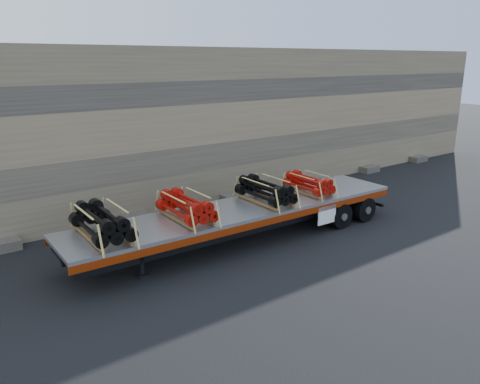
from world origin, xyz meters
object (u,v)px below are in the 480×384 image
(trailer, at_px, (243,224))
(bundle_front, at_px, (102,224))
(bundle_midrear, at_px, (265,191))
(bundle_rear, at_px, (309,184))
(bundle_midfront, at_px, (186,208))

(trailer, distance_m, bundle_front, 5.32)
(bundle_midrear, distance_m, bundle_rear, 2.21)
(trailer, xyz_separation_m, bundle_midrear, (1.03, -0.02, 1.08))
(bundle_midfront, bearing_deg, bundle_midrear, 0.00)
(bundle_front, bearing_deg, bundle_midrear, -0.00)
(bundle_midfront, height_order, bundle_rear, bundle_midfront)
(bundle_front, height_order, bundle_midrear, bundle_front)
(trailer, xyz_separation_m, bundle_midfront, (-2.33, 0.05, 1.07))
(bundle_front, distance_m, bundle_midrear, 6.23)
(trailer, distance_m, bundle_midrear, 1.49)
(bundle_midrear, bearing_deg, trailer, -180.00)
(bundle_midrear, bearing_deg, bundle_rear, -0.00)
(bundle_front, height_order, bundle_midfront, bundle_front)
(trailer, bearing_deg, bundle_rear, -0.00)
(bundle_rear, bearing_deg, bundle_midrear, 180.00)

